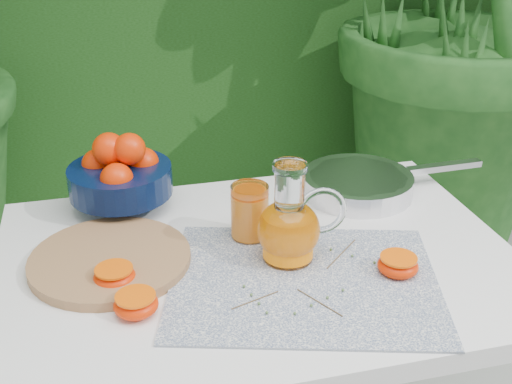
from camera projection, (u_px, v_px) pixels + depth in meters
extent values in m
cube|color=white|center=(258.00, 265.00, 1.26)|extent=(1.00, 0.70, 0.04)
cylinder|color=white|center=(52.00, 353.00, 1.58)|extent=(0.04, 0.04, 0.71)
cylinder|color=white|center=(388.00, 300.00, 1.78)|extent=(0.04, 0.04, 0.71)
cube|color=#0E224F|center=(304.00, 281.00, 1.17)|extent=(0.57, 0.50, 0.00)
cylinder|color=olive|center=(110.00, 260.00, 1.22)|extent=(0.40, 0.40, 0.02)
cylinder|color=black|center=(123.00, 200.00, 1.42)|extent=(0.09, 0.09, 0.04)
cylinder|color=black|center=(121.00, 180.00, 1.40)|extent=(0.26, 0.26, 0.06)
sphere|color=#FF3302|center=(98.00, 165.00, 1.41)|extent=(0.08, 0.08, 0.07)
sphere|color=#FF3302|center=(143.00, 163.00, 1.41)|extent=(0.08, 0.08, 0.07)
sphere|color=#FF3302|center=(117.00, 179.00, 1.34)|extent=(0.08, 0.08, 0.07)
sphere|color=#FF3302|center=(122.00, 158.00, 1.44)|extent=(0.08, 0.08, 0.07)
sphere|color=#FF3302|center=(109.00, 149.00, 1.37)|extent=(0.08, 0.08, 0.07)
sphere|color=#FF3302|center=(130.00, 149.00, 1.36)|extent=(0.08, 0.08, 0.07)
cylinder|color=white|center=(288.00, 256.00, 1.23)|extent=(0.11, 0.11, 0.01)
ellipsoid|color=white|center=(288.00, 230.00, 1.21)|extent=(0.13, 0.13, 0.11)
cylinder|color=white|center=(290.00, 187.00, 1.17)|extent=(0.06, 0.06, 0.08)
cylinder|color=white|center=(290.00, 167.00, 1.15)|extent=(0.07, 0.07, 0.01)
torus|color=white|center=(322.00, 211.00, 1.20)|extent=(0.10, 0.02, 0.10)
cylinder|color=orange|center=(288.00, 235.00, 1.21)|extent=(0.11, 0.11, 0.09)
cylinder|color=white|center=(250.00, 212.00, 1.28)|extent=(0.08, 0.08, 0.11)
cylinder|color=orange|center=(250.00, 215.00, 1.29)|extent=(0.07, 0.07, 0.09)
cylinder|color=#FD5107|center=(250.00, 195.00, 1.27)|extent=(0.07, 0.07, 0.00)
cylinder|color=silver|center=(357.00, 184.00, 1.48)|extent=(0.26, 0.26, 0.05)
cylinder|color=silver|center=(358.00, 177.00, 1.47)|extent=(0.23, 0.23, 0.01)
cube|color=silver|center=(444.00, 167.00, 1.53)|extent=(0.19, 0.03, 0.01)
ellipsoid|color=#FF3302|center=(136.00, 305.00, 1.08)|extent=(0.09, 0.09, 0.04)
cylinder|color=#FD5107|center=(135.00, 296.00, 1.07)|extent=(0.08, 0.08, 0.00)
ellipsoid|color=#FF3302|center=(115.00, 277.00, 1.15)|extent=(0.09, 0.09, 0.04)
cylinder|color=#FD5107|center=(114.00, 269.00, 1.14)|extent=(0.08, 0.08, 0.00)
ellipsoid|color=#FF3302|center=(398.00, 266.00, 1.19)|extent=(0.09, 0.09, 0.04)
cylinder|color=#FD5107|center=(399.00, 258.00, 1.18)|extent=(0.08, 0.08, 0.00)
cylinder|color=brown|center=(319.00, 302.00, 1.10)|extent=(0.05, 0.09, 0.00)
sphere|color=#52703B|center=(295.00, 313.00, 1.07)|extent=(0.01, 0.01, 0.01)
sphere|color=#52703B|center=(311.00, 305.00, 1.09)|extent=(0.01, 0.01, 0.01)
sphere|color=#52703B|center=(327.00, 297.00, 1.11)|extent=(0.01, 0.01, 0.01)
sphere|color=#52703B|center=(343.00, 290.00, 1.13)|extent=(0.01, 0.01, 0.01)
cylinder|color=brown|center=(342.00, 254.00, 1.25)|extent=(0.09, 0.09, 0.00)
sphere|color=#52703B|center=(310.00, 243.00, 1.28)|extent=(0.01, 0.01, 0.01)
sphere|color=#52703B|center=(331.00, 249.00, 1.25)|extent=(0.01, 0.01, 0.01)
sphere|color=#52703B|center=(352.00, 256.00, 1.23)|extent=(0.01, 0.01, 0.01)
sphere|color=#52703B|center=(374.00, 262.00, 1.21)|extent=(0.01, 0.01, 0.01)
cylinder|color=brown|center=(255.00, 300.00, 1.11)|extent=(0.09, 0.03, 0.00)
sphere|color=#52703B|center=(267.00, 313.00, 1.07)|extent=(0.01, 0.01, 0.01)
sphere|color=#52703B|center=(259.00, 303.00, 1.10)|extent=(0.01, 0.01, 0.01)
sphere|color=#52703B|center=(251.00, 295.00, 1.12)|extent=(0.01, 0.01, 0.01)
sphere|color=#52703B|center=(244.00, 286.00, 1.14)|extent=(0.01, 0.01, 0.01)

